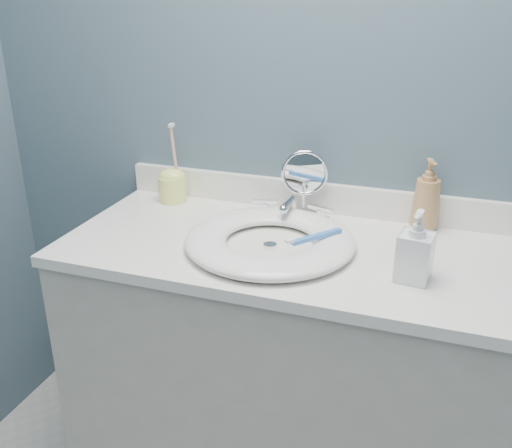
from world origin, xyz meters
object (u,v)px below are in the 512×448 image
at_px(makeup_mirror, 304,181).
at_px(toothbrush_holder, 172,184).
at_px(soap_bottle_amber, 427,195).
at_px(soap_bottle_clear, 416,246).

bearing_deg(makeup_mirror, toothbrush_holder, 165.04).
xyz_separation_m(soap_bottle_amber, toothbrush_holder, (-0.77, -0.02, -0.04)).
height_order(makeup_mirror, soap_bottle_amber, soap_bottle_amber).
xyz_separation_m(makeup_mirror, toothbrush_holder, (-0.43, -0.01, -0.05)).
xyz_separation_m(makeup_mirror, soap_bottle_clear, (0.34, -0.30, -0.03)).
height_order(soap_bottle_clear, toothbrush_holder, toothbrush_holder).
distance_m(soap_bottle_clear, toothbrush_holder, 0.82).
bearing_deg(toothbrush_holder, soap_bottle_clear, -20.50).
relative_size(soap_bottle_amber, toothbrush_holder, 0.81).
xyz_separation_m(soap_bottle_amber, soap_bottle_clear, (-0.00, -0.31, -0.02)).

